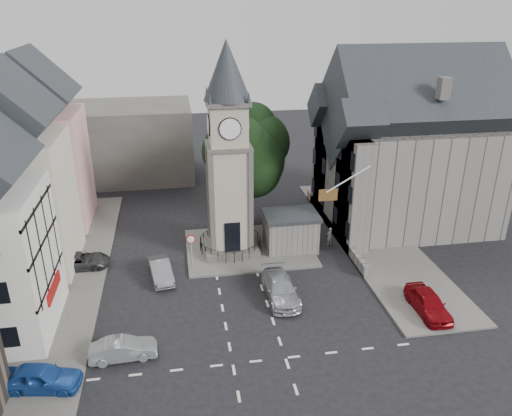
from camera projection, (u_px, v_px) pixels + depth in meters
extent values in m
plane|color=black|center=(245.00, 306.00, 32.97)|extent=(120.00, 120.00, 0.00)
cube|color=#595651|center=(64.00, 275.00, 36.49)|extent=(6.00, 30.00, 0.14)
cube|color=#595651|center=(372.00, 238.00, 42.03)|extent=(6.00, 26.00, 0.14)
cube|color=#595651|center=(249.00, 248.00, 40.43)|extent=(10.00, 8.00, 0.16)
cube|color=silver|center=(259.00, 361.00, 27.97)|extent=(20.00, 8.00, 0.01)
cube|color=#4C4944|center=(231.00, 246.00, 40.09)|extent=(4.20, 4.20, 0.70)
torus|color=black|center=(230.00, 238.00, 39.81)|extent=(4.86, 4.86, 0.06)
cube|color=gray|center=(229.00, 196.00, 38.39)|extent=(3.00, 3.00, 8.00)
cube|color=black|center=(232.00, 237.00, 38.17)|extent=(1.20, 0.25, 2.40)
cube|color=#4C4944|center=(228.00, 146.00, 36.83)|extent=(3.30, 3.30, 0.25)
cube|color=gray|center=(228.00, 124.00, 36.21)|extent=(2.70, 2.70, 3.20)
cylinder|color=white|center=(230.00, 129.00, 34.94)|extent=(1.50, 0.12, 1.50)
cube|color=#4C4944|center=(227.00, 102.00, 35.58)|extent=(3.10, 3.10, 0.30)
cone|color=black|center=(227.00, 70.00, 34.70)|extent=(3.40, 3.40, 4.20)
cube|color=slate|center=(290.00, 233.00, 39.96)|extent=(4.00, 3.00, 2.80)
cube|color=black|center=(291.00, 215.00, 39.35)|extent=(4.30, 3.30, 0.25)
cylinder|color=black|center=(246.00, 200.00, 44.21)|extent=(0.70, 0.70, 4.40)
cylinder|color=black|center=(191.00, 254.00, 36.99)|extent=(0.10, 0.10, 2.50)
cone|color=#A50C0C|center=(191.00, 239.00, 36.41)|extent=(0.70, 0.06, 0.70)
cone|color=white|center=(191.00, 240.00, 36.39)|extent=(0.54, 0.04, 0.54)
cube|color=pink|center=(41.00, 170.00, 43.18)|extent=(7.50, 7.00, 10.00)
cube|color=beige|center=(16.00, 205.00, 35.92)|extent=(7.50, 7.00, 10.00)
cube|color=#4C4944|center=(100.00, 143.00, 55.00)|extent=(20.00, 10.00, 8.00)
cube|color=slate|center=(407.00, 174.00, 43.63)|extent=(14.00, 10.00, 9.00)
cube|color=slate|center=(353.00, 193.00, 39.51)|extent=(1.60, 4.40, 9.00)
cube|color=slate|center=(327.00, 166.00, 45.86)|extent=(1.60, 4.40, 9.00)
cube|color=slate|center=(333.00, 227.00, 43.27)|extent=(0.40, 16.00, 0.90)
cylinder|color=white|center=(348.00, 179.00, 35.08)|extent=(3.17, 0.10, 1.89)
plane|color=#B21414|center=(328.00, 195.00, 35.30)|extent=(1.40, 0.00, 1.40)
imported|color=#1C499F|center=(41.00, 378.00, 25.75)|extent=(4.34, 2.33, 1.40)
imported|color=#979B9E|center=(123.00, 349.00, 27.97)|extent=(3.79, 1.51, 1.23)
imported|color=#353437|center=(80.00, 261.00, 37.31)|extent=(4.40, 2.05, 1.22)
imported|color=gray|center=(161.00, 270.00, 35.96)|extent=(2.08, 4.22, 1.33)
imported|color=#A5A7AD|center=(280.00, 289.00, 33.58)|extent=(2.11, 4.95, 1.42)
imported|color=maroon|center=(428.00, 303.00, 31.96)|extent=(1.77, 4.33, 1.47)
imported|color=#A5A189|center=(330.00, 236.00, 40.90)|extent=(0.64, 0.53, 1.49)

